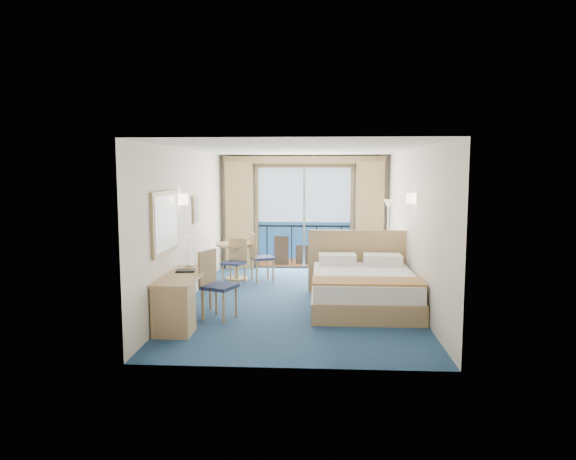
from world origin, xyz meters
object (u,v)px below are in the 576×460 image
object	(u,v)px
bed	(363,287)
floor_lamp	(388,218)
armchair	(373,263)
desk_chair	(214,280)
table_chair_b	(236,259)
nightstand	(391,275)
table_chair_a	(258,254)
round_table	(236,252)
desk	(176,303)

from	to	relation	value
bed	floor_lamp	bearing A→B (deg)	74.01
armchair	desk_chair	world-z (taller)	desk_chair
bed	table_chair_b	bearing A→B (deg)	146.54
nightstand	armchair	bearing A→B (deg)	106.50
table_chair_a	table_chair_b	bearing A→B (deg)	99.52
bed	round_table	xyz separation A→B (m)	(-2.52, 2.10, 0.26)
floor_lamp	table_chair_b	distance (m)	3.49
armchair	floor_lamp	size ratio (longest dim) A/B	0.47
floor_lamp	table_chair_b	size ratio (longest dim) A/B	1.80
nightstand	floor_lamp	bearing A→B (deg)	85.50
armchair	desk_chair	size ratio (longest dim) A/B	0.74
table_chair_a	bed	bearing A→B (deg)	-156.50
nightstand	desk_chair	xyz separation A→B (m)	(-3.07, -2.22, 0.34)
desk	table_chair_a	distance (m)	3.56
desk	table_chair_b	bearing A→B (deg)	83.58
desk_chair	floor_lamp	bearing A→B (deg)	-20.32
table_chair_b	bed	bearing A→B (deg)	-16.01
bed	armchair	distance (m)	2.29
desk	round_table	xyz separation A→B (m)	(0.30, 3.65, 0.17)
armchair	desk	xyz separation A→B (m)	(-3.23, -3.81, 0.05)
desk	desk_chair	xyz separation A→B (m)	(0.42, 0.71, 0.19)
table_chair_a	floor_lamp	bearing A→B (deg)	-97.40
table_chair_a	nightstand	bearing A→B (deg)	-124.41
nightstand	round_table	world-z (taller)	round_table
nightstand	armchair	xyz separation A→B (m)	(-0.26, 0.88, 0.10)
round_table	table_chair_a	bearing A→B (deg)	-21.20
bed	table_chair_b	world-z (taller)	bed
desk	round_table	bearing A→B (deg)	85.27
bed	nightstand	distance (m)	1.53
armchair	desk	distance (m)	4.99
floor_lamp	round_table	bearing A→B (deg)	-169.58
bed	desk	xyz separation A→B (m)	(-2.82, -1.56, 0.08)
nightstand	floor_lamp	size ratio (longest dim) A/B	0.32
nightstand	armchair	size ratio (longest dim) A/B	0.67
desk	table_chair_a	world-z (taller)	table_chair_a
armchair	table_chair_b	xyz separation A→B (m)	(-2.87, -0.63, 0.17)
floor_lamp	table_chair_b	bearing A→B (deg)	-161.62
nightstand	round_table	bearing A→B (deg)	167.24
table_chair_a	table_chair_b	xyz separation A→B (m)	(-0.43, -0.28, -0.05)
desk	table_chair_a	bearing A→B (deg)	77.11
bed	round_table	size ratio (longest dim) A/B	2.61
desk	desk_chair	size ratio (longest dim) A/B	1.50
nightstand	armchair	world-z (taller)	armchair
desk_chair	table_chair_a	size ratio (longest dim) A/B	1.04
desk_chair	desk	bearing A→B (deg)	171.04
bed	table_chair_a	bearing A→B (deg)	136.76
desk	desk_chair	distance (m)	0.85
desk_chair	table_chair_b	bearing A→B (deg)	22.90
bed	desk_chair	distance (m)	2.56
nightstand	desk_chair	size ratio (longest dim) A/B	0.50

